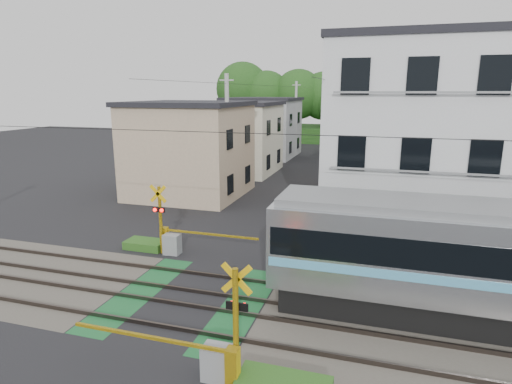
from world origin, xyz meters
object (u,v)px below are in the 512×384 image
(apartment_block, at_px, (439,141))
(crossing_signal_near, at_px, (219,355))
(pedestrian, at_px, (328,148))
(crossing_signal_far, at_px, (171,238))

(apartment_block, bearing_deg, crossing_signal_near, -114.22)
(pedestrian, bearing_deg, crossing_signal_near, 102.22)
(crossing_signal_near, xyz_separation_m, apartment_block, (5.91, 13.15, 3.94))
(crossing_signal_near, relative_size, apartment_block, 0.46)
(crossing_signal_near, height_order, crossing_signal_far, same)
(apartment_block, distance_m, pedestrian, 26.84)
(crossing_signal_far, distance_m, apartment_block, 13.14)
(crossing_signal_far, height_order, pedestrian, crossing_signal_far)
(crossing_signal_far, bearing_deg, pedestrian, 84.93)
(crossing_signal_near, distance_m, pedestrian, 38.45)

